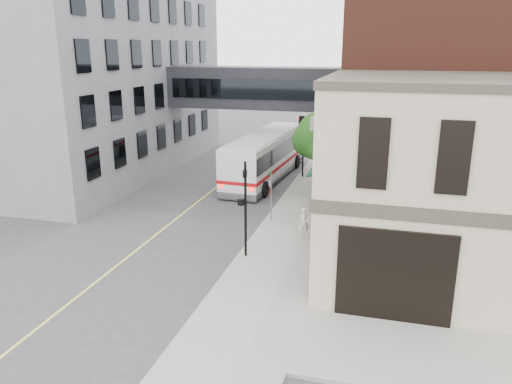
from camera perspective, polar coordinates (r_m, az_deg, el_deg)
The scene contains 17 objects.
ground at distance 21.90m, azimuth -3.69°, elevation -9.52°, with size 120.00×120.00×0.00m, color #38383A.
sidewalk_main at distance 34.24m, azimuth 7.07°, elevation 0.23°, with size 4.00×60.00×0.15m, color gray.
corner_building at distance 21.42m, azimuth 21.35°, elevation 0.79°, with size 10.19×8.12×8.45m.
brick_building at distance 33.86m, azimuth 21.49°, elevation 10.97°, with size 13.76×18.00×14.00m.
opposite_building at distance 41.89m, azimuth -19.38°, elevation 12.05°, with size 14.00×24.00×14.00m, color slate.
skyway_bridge at distance 37.92m, azimuth 0.68°, elevation 11.82°, with size 14.00×3.18×3.00m.
traffic_signal_near at distance 22.47m, azimuth -1.30°, elevation -0.62°, with size 0.44×0.22×4.60m.
traffic_signal_far at distance 36.66m, azimuth 5.24°, elevation 6.61°, with size 0.53×0.28×4.50m.
street_sign_pole at distance 27.39m, azimuth 1.73°, elevation 0.25°, with size 0.08×0.75×3.00m.
street_tree at distance 32.59m, azimuth 7.45°, elevation 6.32°, with size 3.80×3.20×5.60m.
lane_marking at distance 32.26m, azimuth -6.39°, elevation -0.89°, with size 0.12×40.00×0.01m, color #D8CC4C.
bus at distance 36.69m, azimuth 1.13°, elevation 4.30°, with size 3.57×12.37×3.29m.
pedestrian_a at distance 25.48m, azimuth 5.51°, elevation -3.52°, with size 0.55×0.36×1.51m, color silver.
pedestrian_b at distance 30.44m, azimuth 7.24°, elevation -0.18°, with size 0.76×0.59×1.55m, color #C68087.
pedestrian_c at distance 34.08m, azimuth 8.31°, elevation 1.80°, with size 1.16×0.66×1.79m, color black.
newspaper_box at distance 32.60m, azimuth 7.21°, elevation 0.35°, with size 0.45×0.40×0.89m, color #1A6116.
sandwich_board at distance 22.61m, azimuth 6.67°, elevation -6.90°, with size 0.37×0.57×1.02m, color black.
Camera 1 is at (6.50, -18.58, 9.60)m, focal length 35.00 mm.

